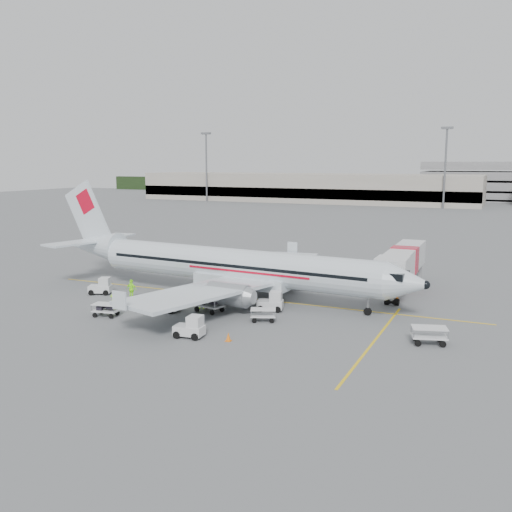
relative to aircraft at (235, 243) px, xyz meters
The scene contains 24 objects.
ground 5.46m from the aircraft, 11.93° to the left, with size 360.00×360.00×0.00m, color #56595B.
stripe_lead 5.45m from the aircraft, 11.93° to the left, with size 44.00×0.20×0.01m, color yellow.
stripe_cross 17.82m from the aircraft, 27.15° to the right, with size 0.20×20.00×0.01m, color yellow.
terminal_west 135.92m from the aircraft, 106.62° to the left, with size 110.00×22.00×9.00m, color gray, non-canonical shape.
treeline 175.26m from the aircraft, 89.63° to the left, with size 300.00×3.00×6.00m, color black, non-canonical shape.
mast_west 136.95m from the aircraft, 120.22° to the left, with size 3.20×1.20×22.00m, color slate, non-canonical shape.
mast_center 118.53m from the aircraft, 87.03° to the left, with size 3.20×1.20×22.00m, color slate, non-canonical shape.
aircraft is the anchor object (origin of this frame).
jet_bridge 17.33m from the aircraft, 33.90° to the left, with size 3.20×17.07×4.48m, color silver, non-canonical shape.
belt_loader 9.02m from the aircraft, 119.73° to the right, with size 5.05×1.89×2.73m, color silver, non-canonical shape.
tug_fore 7.27m from the aircraft, 32.13° to the right, with size 2.23×1.28×1.73m, color silver, non-canonical shape.
tug_mid 13.59m from the aircraft, 79.42° to the right, with size 2.18×1.25×1.68m, color silver, non-canonical shape.
tug_aft 14.23m from the aircraft, 162.37° to the right, with size 2.14×1.22×1.65m, color silver, non-canonical shape.
cart_loaded_a 7.33m from the aircraft, 87.68° to the right, with size 2.51×1.48×1.31m, color silver, non-canonical shape.
cart_loaded_b 13.49m from the aircraft, 123.82° to the right, with size 2.14×1.26×1.11m, color silver, non-canonical shape.
cart_empty_a 9.83m from the aircraft, 48.61° to the right, with size 2.03×1.20×1.06m, color silver, non-canonical shape.
cart_empty_b 20.63m from the aircraft, 20.35° to the right, with size 2.44×1.45×1.28m, color silver, non-canonical shape.
cone_nose 16.05m from the aircraft, 19.81° to the left, with size 0.41×0.41×0.67m, color orange.
cone_port 17.52m from the aircraft, 88.35° to the left, with size 0.34×0.34×0.55m, color orange.
cone_stbd 14.30m from the aircraft, 66.06° to the right, with size 0.41×0.41×0.67m, color orange.
crew_a 6.64m from the aircraft, 101.02° to the right, with size 0.70×0.46×1.91m, color #8AE718.
crew_b 8.48m from the aircraft, 119.20° to the right, with size 0.89×0.69×1.82m, color #8AE718.
crew_c 12.49m from the aircraft, 127.84° to the right, with size 1.10×0.63×1.70m, color #8AE718.
crew_d 10.80m from the aircraft, 152.71° to the right, with size 1.11×0.46×1.90m, color #8AE718.
Camera 1 is at (22.48, -48.02, 12.89)m, focal length 40.00 mm.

